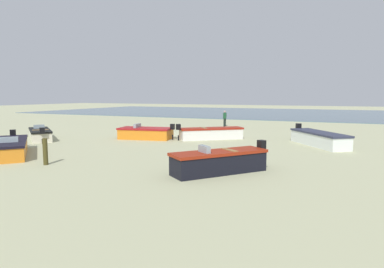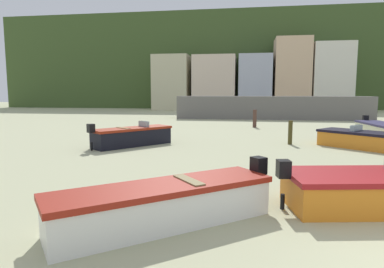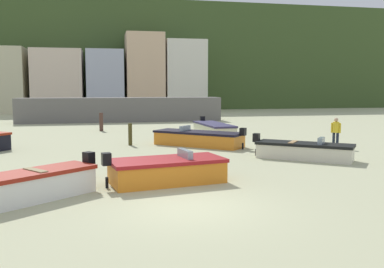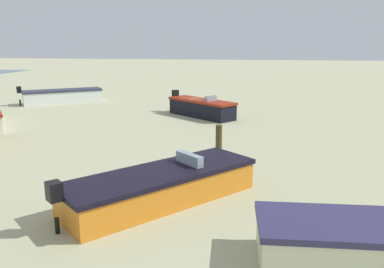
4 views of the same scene
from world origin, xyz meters
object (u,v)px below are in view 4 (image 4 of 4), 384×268
at_px(boat_white_1, 63,96).
at_px(boat_orange_4, 162,186).
at_px(mooring_post_mid_beach, 219,143).
at_px(boat_black_2, 201,108).

relative_size(boat_white_1, boat_orange_4, 1.00).
height_order(boat_white_1, mooring_post_mid_beach, mooring_post_mid_beach).
bearing_deg(boat_black_2, mooring_post_mid_beach, 51.06).
xyz_separation_m(boat_orange_4, mooring_post_mid_beach, (-3.70, 1.06, 0.20)).
distance_m(boat_white_1, mooring_post_mid_beach, 16.02).
height_order(boat_orange_4, mooring_post_mid_beach, mooring_post_mid_beach).
bearing_deg(boat_orange_4, mooring_post_mid_beach, 115.71).
relative_size(boat_orange_4, mooring_post_mid_beach, 3.92).
xyz_separation_m(boat_white_1, boat_black_2, (3.31, 9.70, 0.02)).
distance_m(boat_orange_4, mooring_post_mid_beach, 3.86).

